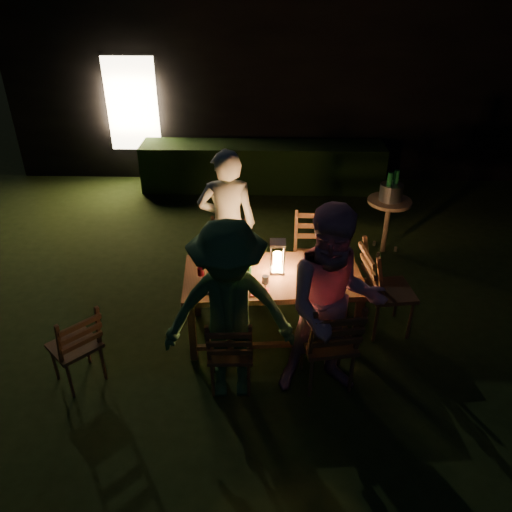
{
  "coord_description": "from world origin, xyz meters",
  "views": [
    {
      "loc": [
        -0.37,
        -4.61,
        3.49
      ],
      "look_at": [
        -0.5,
        -0.07,
        0.82
      ],
      "focal_mm": 35.0,
      "sensor_mm": 36.0,
      "label": 1
    }
  ],
  "objects_px": {
    "bottle_table": "(248,263)",
    "ice_bucket": "(391,192)",
    "chair_near_right": "(327,356)",
    "person_opp_right": "(333,305)",
    "bottle_bucket_b": "(395,188)",
    "chair_near_left": "(231,363)",
    "dining_table": "(273,280)",
    "chair_end": "(386,304)",
    "person_opp_left": "(229,314)",
    "bottle_bucket_a": "(388,190)",
    "side_table": "(389,206)",
    "chair_spare": "(78,358)",
    "chair_far_right": "(312,269)",
    "chair_far_left": "(229,273)",
    "lantern": "(277,258)",
    "person_house_side": "(227,226)"
  },
  "relations": [
    {
      "from": "bottle_table",
      "to": "ice_bucket",
      "type": "bearing_deg",
      "value": 45.73
    },
    {
      "from": "chair_near_right",
      "to": "ice_bucket",
      "type": "height_order",
      "value": "chair_near_right"
    },
    {
      "from": "person_opp_right",
      "to": "bottle_bucket_b",
      "type": "height_order",
      "value": "person_opp_right"
    },
    {
      "from": "ice_bucket",
      "to": "chair_near_left",
      "type": "bearing_deg",
      "value": -126.32
    },
    {
      "from": "bottle_table",
      "to": "dining_table",
      "type": "bearing_deg",
      "value": 5.03
    },
    {
      "from": "chair_end",
      "to": "person_opp_right",
      "type": "xyz_separation_m",
      "value": [
        -0.7,
        -0.88,
        0.61
      ]
    },
    {
      "from": "chair_near_left",
      "to": "person_opp_left",
      "type": "bearing_deg",
      "value": -86.53
    },
    {
      "from": "chair_end",
      "to": "bottle_bucket_a",
      "type": "bearing_deg",
      "value": 162.41
    },
    {
      "from": "bottle_bucket_a",
      "to": "side_table",
      "type": "bearing_deg",
      "value": 38.66
    },
    {
      "from": "chair_spare",
      "to": "bottle_bucket_b",
      "type": "height_order",
      "value": "bottle_bucket_b"
    },
    {
      "from": "chair_near_left",
      "to": "chair_near_right",
      "type": "relative_size",
      "value": 0.86
    },
    {
      "from": "chair_near_right",
      "to": "bottle_table",
      "type": "height_order",
      "value": "chair_near_right"
    },
    {
      "from": "chair_end",
      "to": "bottle_table",
      "type": "bearing_deg",
      "value": -93.14
    },
    {
      "from": "chair_end",
      "to": "bottle_bucket_a",
      "type": "xyz_separation_m",
      "value": [
        0.28,
        1.68,
        0.61
      ]
    },
    {
      "from": "person_opp_left",
      "to": "bottle_bucket_b",
      "type": "height_order",
      "value": "person_opp_left"
    },
    {
      "from": "chair_near_left",
      "to": "person_opp_right",
      "type": "xyz_separation_m",
      "value": [
        0.9,
        0.03,
        0.66
      ]
    },
    {
      "from": "dining_table",
      "to": "chair_end",
      "type": "xyz_separation_m",
      "value": [
        1.22,
        0.11,
        -0.35
      ]
    },
    {
      "from": "chair_far_right",
      "to": "person_opp_right",
      "type": "distance_m",
      "value": 1.71
    },
    {
      "from": "chair_far_right",
      "to": "ice_bucket",
      "type": "xyz_separation_m",
      "value": [
        1.07,
        1.01,
        0.58
      ]
    },
    {
      "from": "bottle_table",
      "to": "chair_spare",
      "type": "bearing_deg",
      "value": -154.4
    },
    {
      "from": "person_opp_left",
      "to": "bottle_bucket_a",
      "type": "relative_size",
      "value": 5.53
    },
    {
      "from": "person_opp_left",
      "to": "side_table",
      "type": "height_order",
      "value": "person_opp_left"
    },
    {
      "from": "bottle_table",
      "to": "ice_bucket",
      "type": "height_order",
      "value": "bottle_table"
    },
    {
      "from": "chair_end",
      "to": "person_opp_right",
      "type": "bearing_deg",
      "value": -46.61
    },
    {
      "from": "chair_far_left",
      "to": "bottle_table",
      "type": "xyz_separation_m",
      "value": [
        0.26,
        -0.75,
        0.6
      ]
    },
    {
      "from": "person_opp_right",
      "to": "person_opp_left",
      "type": "distance_m",
      "value": 0.9
    },
    {
      "from": "chair_far_right",
      "to": "bottle_table",
      "type": "xyz_separation_m",
      "value": [
        -0.73,
        -0.84,
        0.58
      ]
    },
    {
      "from": "person_opp_left",
      "to": "lantern",
      "type": "relative_size",
      "value": 5.06
    },
    {
      "from": "bottle_table",
      "to": "bottle_bucket_b",
      "type": "relative_size",
      "value": 0.88
    },
    {
      "from": "chair_far_left",
      "to": "lantern",
      "type": "relative_size",
      "value": 2.78
    },
    {
      "from": "person_opp_right",
      "to": "lantern",
      "type": "height_order",
      "value": "person_opp_right"
    },
    {
      "from": "chair_far_right",
      "to": "side_table",
      "type": "bearing_deg",
      "value": -136.12
    },
    {
      "from": "side_table",
      "to": "ice_bucket",
      "type": "height_order",
      "value": "ice_bucket"
    },
    {
      "from": "person_house_side",
      "to": "ice_bucket",
      "type": "bearing_deg",
      "value": -158.19
    },
    {
      "from": "person_opp_right",
      "to": "ice_bucket",
      "type": "height_order",
      "value": "person_opp_right"
    },
    {
      "from": "chair_near_right",
      "to": "bottle_bucket_a",
      "type": "distance_m",
      "value": 2.77
    },
    {
      "from": "chair_far_right",
      "to": "bottle_bucket_a",
      "type": "xyz_separation_m",
      "value": [
        1.02,
        0.97,
        0.63
      ]
    },
    {
      "from": "ice_bucket",
      "to": "bottle_bucket_b",
      "type": "bearing_deg",
      "value": 38.66
    },
    {
      "from": "person_house_side",
      "to": "ice_bucket",
      "type": "xyz_separation_m",
      "value": [
        2.07,
        1.05,
        -0.01
      ]
    },
    {
      "from": "chair_near_left",
      "to": "dining_table",
      "type": "bearing_deg",
      "value": 62.15
    },
    {
      "from": "chair_far_right",
      "to": "side_table",
      "type": "height_order",
      "value": "chair_far_right"
    },
    {
      "from": "ice_bucket",
      "to": "chair_near_right",
      "type": "bearing_deg",
      "value": -112.05
    },
    {
      "from": "chair_far_left",
      "to": "lantern",
      "type": "xyz_separation_m",
      "value": [
        0.56,
        -0.67,
        0.61
      ]
    },
    {
      "from": "lantern",
      "to": "side_table",
      "type": "xyz_separation_m",
      "value": [
        1.51,
        1.77,
        -0.22
      ]
    },
    {
      "from": "lantern",
      "to": "bottle_bucket_a",
      "type": "bearing_deg",
      "value": 49.92
    },
    {
      "from": "dining_table",
      "to": "lantern",
      "type": "height_order",
      "value": "lantern"
    },
    {
      "from": "chair_far_right",
      "to": "bottle_bucket_b",
      "type": "relative_size",
      "value": 3.19
    },
    {
      "from": "dining_table",
      "to": "chair_far_left",
      "type": "bearing_deg",
      "value": 120.19
    },
    {
      "from": "chair_far_left",
      "to": "chair_spare",
      "type": "relative_size",
      "value": 1.06
    },
    {
      "from": "chair_far_right",
      "to": "bottle_bucket_b",
      "type": "bearing_deg",
      "value": -136.31
    }
  ]
}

